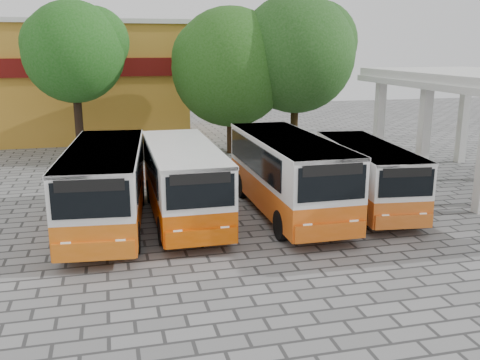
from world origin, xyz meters
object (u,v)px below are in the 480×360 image
object	(u,v)px
bus_far_right	(367,172)
bus_far_left	(105,182)
bus_centre_right	(288,170)
bus_centre_left	(183,177)

from	to	relation	value
bus_far_right	bus_far_left	bearing A→B (deg)	-173.87
bus_far_left	bus_far_right	distance (m)	10.45
bus_centre_right	bus_far_right	world-z (taller)	bus_centre_right
bus_far_left	bus_far_right	size ratio (longest dim) A/B	1.13
bus_far_left	bus_centre_right	distance (m)	7.02
bus_far_left	bus_centre_left	world-z (taller)	bus_far_left
bus_far_left	bus_centre_left	distance (m)	2.92
bus_centre_right	bus_centre_left	bearing A→B (deg)	175.61
bus_centre_left	bus_far_right	xyz separation A→B (m)	(7.55, -0.33, -0.14)
bus_far_left	bus_far_right	bearing A→B (deg)	5.30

